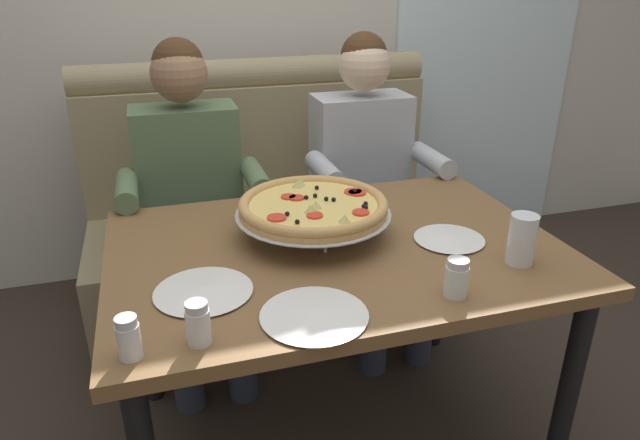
# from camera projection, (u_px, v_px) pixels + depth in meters

# --- Properties ---
(ground_plane) EXTENTS (16.00, 16.00, 0.00)m
(ground_plane) POSITION_uv_depth(u_px,v_px,m) (334.00, 435.00, 1.97)
(ground_plane) COLOR #382D26
(booth_bench) EXTENTS (1.62, 0.78, 1.13)m
(booth_bench) POSITION_uv_depth(u_px,v_px,m) (272.00, 227.00, 2.62)
(booth_bench) COLOR #998966
(booth_bench) RESTS_ON ground_plane
(dining_table) EXTENTS (1.32, 0.92, 0.75)m
(dining_table) POSITION_uv_depth(u_px,v_px,m) (336.00, 270.00, 1.70)
(dining_table) COLOR brown
(dining_table) RESTS_ON ground_plane
(diner_left) EXTENTS (0.54, 0.64, 1.27)m
(diner_left) POSITION_uv_depth(u_px,v_px,m) (192.00, 192.00, 2.17)
(diner_left) COLOR #2D3342
(diner_left) RESTS_ON ground_plane
(diner_right) EXTENTS (0.54, 0.64, 1.27)m
(diner_right) POSITION_uv_depth(u_px,v_px,m) (369.00, 174.00, 2.36)
(diner_right) COLOR #2D3342
(diner_right) RESTS_ON ground_plane
(pizza) EXTENTS (0.47, 0.47, 0.13)m
(pizza) POSITION_uv_depth(u_px,v_px,m) (313.00, 207.00, 1.70)
(pizza) COLOR silver
(pizza) RESTS_ON dining_table
(shaker_pepper_flakes) EXTENTS (0.06, 0.06, 0.10)m
(shaker_pepper_flakes) POSITION_uv_depth(u_px,v_px,m) (456.00, 280.00, 1.39)
(shaker_pepper_flakes) COLOR white
(shaker_pepper_flakes) RESTS_ON dining_table
(shaker_parmesan) EXTENTS (0.05, 0.05, 0.10)m
(shaker_parmesan) POSITION_uv_depth(u_px,v_px,m) (129.00, 341.00, 1.17)
(shaker_parmesan) COLOR white
(shaker_parmesan) RESTS_ON dining_table
(shaker_oregano) EXTENTS (0.05, 0.05, 0.10)m
(shaker_oregano) POSITION_uv_depth(u_px,v_px,m) (198.00, 326.00, 1.21)
(shaker_oregano) COLOR white
(shaker_oregano) RESTS_ON dining_table
(plate_near_left) EXTENTS (0.21, 0.21, 0.02)m
(plate_near_left) POSITION_uv_depth(u_px,v_px,m) (449.00, 237.00, 1.69)
(plate_near_left) COLOR white
(plate_near_left) RESTS_ON dining_table
(plate_near_right) EXTENTS (0.25, 0.25, 0.02)m
(plate_near_right) POSITION_uv_depth(u_px,v_px,m) (203.00, 289.00, 1.42)
(plate_near_right) COLOR white
(plate_near_right) RESTS_ON dining_table
(plate_far_side) EXTENTS (0.26, 0.26, 0.02)m
(plate_far_side) POSITION_uv_depth(u_px,v_px,m) (314.00, 313.00, 1.32)
(plate_far_side) COLOR white
(plate_far_side) RESTS_ON dining_table
(drinking_glass) EXTENTS (0.08, 0.08, 0.14)m
(drinking_glass) POSITION_uv_depth(u_px,v_px,m) (522.00, 242.00, 1.54)
(drinking_glass) COLOR silver
(drinking_glass) RESTS_ON dining_table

